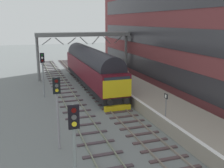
% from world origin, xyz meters
% --- Properties ---
extents(ground_plane, '(140.00, 140.00, 0.00)m').
position_xyz_m(ground_plane, '(0.00, 0.00, 0.00)').
color(ground_plane, slate).
rests_on(ground_plane, ground).
extents(track_main, '(2.50, 60.00, 0.15)m').
position_xyz_m(track_main, '(0.00, -0.00, 0.05)').
color(track_main, gray).
rests_on(track_main, ground).
extents(track_adjacent_west, '(2.50, 60.00, 0.15)m').
position_xyz_m(track_adjacent_west, '(-3.48, 0.00, 0.06)').
color(track_adjacent_west, gray).
rests_on(track_adjacent_west, ground).
extents(station_platform, '(4.00, 44.00, 1.01)m').
position_xyz_m(station_platform, '(3.60, 0.00, 0.50)').
color(station_platform, gray).
rests_on(station_platform, ground).
extents(station_building, '(5.93, 39.22, 19.49)m').
position_xyz_m(station_building, '(9.97, 4.40, 9.74)').
color(station_building, brown).
rests_on(station_building, ground).
extents(diesel_locomotive, '(2.74, 19.30, 4.68)m').
position_xyz_m(diesel_locomotive, '(0.00, 6.97, 2.49)').
color(diesel_locomotive, black).
rests_on(diesel_locomotive, ground).
extents(signal_post_near, '(0.44, 0.22, 4.63)m').
position_xyz_m(signal_post_near, '(-5.82, -13.67, 2.97)').
color(signal_post_near, gray).
rests_on(signal_post_near, ground).
extents(signal_post_mid, '(0.44, 0.22, 4.57)m').
position_xyz_m(signal_post_mid, '(-5.82, -8.08, 2.94)').
color(signal_post_mid, gray).
rests_on(signal_post_mid, ground).
extents(signal_post_far, '(0.44, 0.22, 4.65)m').
position_xyz_m(signal_post_far, '(-5.82, 3.97, 2.98)').
color(signal_post_far, gray).
rests_on(signal_post_far, ground).
extents(platform_number_sign, '(0.10, 0.44, 1.71)m').
position_xyz_m(platform_number_sign, '(1.94, -7.46, 2.16)').
color(platform_number_sign, slate).
rests_on(platform_number_sign, station_platform).
extents(waiting_passenger, '(0.43, 0.49, 1.64)m').
position_xyz_m(waiting_passenger, '(2.83, 2.05, 1.99)').
color(waiting_passenger, '#292830').
rests_on(waiting_passenger, station_platform).
extents(overhead_footbridge, '(12.78, 2.00, 6.29)m').
position_xyz_m(overhead_footbridge, '(0.31, 12.04, 5.71)').
color(overhead_footbridge, slate).
rests_on(overhead_footbridge, ground).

